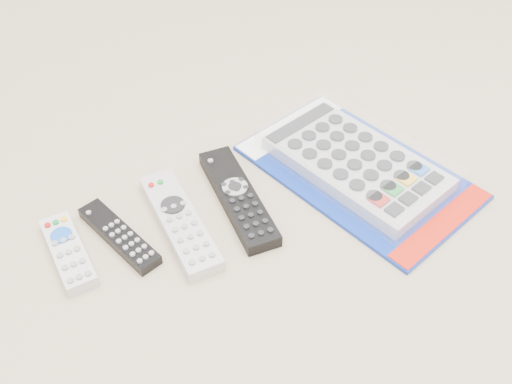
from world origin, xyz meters
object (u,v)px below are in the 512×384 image
remote_small_grey (68,252)px  remote_large_black (238,197)px  remote_silver_dvd (180,222)px  jumbo_remote_packaged (356,162)px  remote_slim_black (119,236)px

remote_small_grey → remote_large_black: remote_large_black is taller
remote_small_grey → remote_silver_dvd: remote_silver_dvd is taller
remote_silver_dvd → jumbo_remote_packaged: jumbo_remote_packaged is taller
remote_silver_dvd → jumbo_remote_packaged: 0.30m
jumbo_remote_packaged → remote_slim_black: bearing=159.8°
remote_large_black → jumbo_remote_packaged: 0.20m
remote_slim_black → remote_small_grey: bearing=161.3°
remote_large_black → remote_slim_black: bearing=-178.4°
remote_small_grey → remote_slim_black: bearing=-4.0°
jumbo_remote_packaged → remote_large_black: bearing=158.1°
remote_small_grey → remote_slim_black: (0.07, -0.01, -0.00)m
remote_small_grey → remote_large_black: 0.26m
remote_slim_black → jumbo_remote_packaged: size_ratio=0.41×
remote_small_grey → remote_slim_black: 0.07m
jumbo_remote_packaged → remote_silver_dvd: bearing=161.6°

